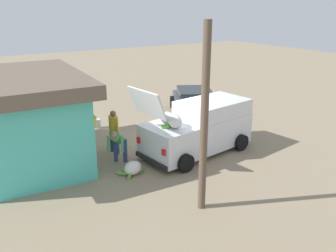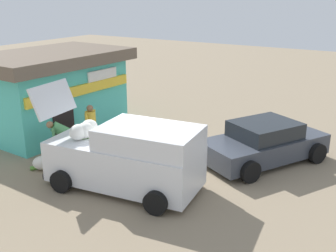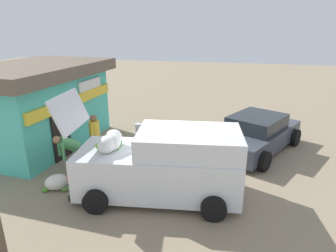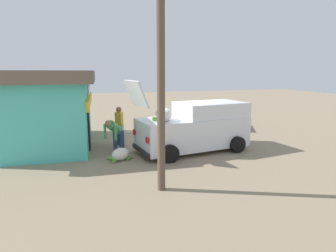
# 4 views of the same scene
# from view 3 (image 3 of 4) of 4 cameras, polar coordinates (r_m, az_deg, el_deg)

# --- Properties ---
(ground_plane) EXTENTS (60.00, 60.00, 0.00)m
(ground_plane) POSITION_cam_3_polar(r_m,az_deg,el_deg) (9.23, 1.55, -8.85)
(ground_plane) COLOR gray
(storefront_bar) EXTENTS (5.88, 3.98, 3.04)m
(storefront_bar) POSITION_cam_3_polar(r_m,az_deg,el_deg) (11.83, -24.06, 4.00)
(storefront_bar) COLOR #4CC6B7
(storefront_bar) RESTS_ON ground_plane
(delivery_van) EXTENTS (2.55, 4.70, 2.72)m
(delivery_van) POSITION_cam_3_polar(r_m,az_deg,el_deg) (7.60, -1.00, -7.38)
(delivery_van) COLOR silver
(delivery_van) RESTS_ON ground_plane
(parked_sedan) EXTENTS (4.40, 3.49, 1.31)m
(parked_sedan) POSITION_cam_3_polar(r_m,az_deg,el_deg) (11.02, 16.88, -1.46)
(parked_sedan) COLOR #383D47
(parked_sedan) RESTS_ON ground_plane
(vendor_standing) EXTENTS (0.56, 0.39, 1.61)m
(vendor_standing) POSITION_cam_3_polar(r_m,az_deg,el_deg) (9.85, -14.18, -1.66)
(vendor_standing) COLOR navy
(vendor_standing) RESTS_ON ground_plane
(customer_bending) EXTENTS (0.76, 0.76, 1.30)m
(customer_bending) POSITION_cam_3_polar(r_m,az_deg,el_deg) (9.24, -18.57, -4.24)
(customer_bending) COLOR navy
(customer_bending) RESTS_ON ground_plane
(unloaded_banana_pile) EXTENTS (0.76, 0.91, 0.43)m
(unloaded_banana_pile) POSITION_cam_3_polar(r_m,az_deg,el_deg) (8.79, -21.01, -10.31)
(unloaded_banana_pile) COLOR silver
(unloaded_banana_pile) RESTS_ON ground_plane
(paint_bucket) EXTENTS (0.27, 0.27, 0.40)m
(paint_bucket) POSITION_cam_3_polar(r_m,az_deg,el_deg) (12.44, -5.88, -0.43)
(paint_bucket) COLOR silver
(paint_bucket) RESTS_ON ground_plane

